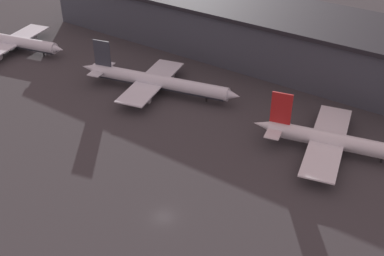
# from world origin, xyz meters

# --- Properties ---
(ground) EXTENTS (600.00, 600.00, 0.00)m
(ground) POSITION_xyz_m (0.00, 0.00, 0.00)
(ground) COLOR #383538
(terminal_building) EXTENTS (189.18, 29.62, 16.39)m
(terminal_building) POSITION_xyz_m (0.00, 75.18, 8.23)
(terminal_building) COLOR #3D424C
(terminal_building) RESTS_ON ground
(airplane_0) EXTENTS (37.71, 31.75, 13.86)m
(airplane_0) POSITION_xyz_m (-87.38, 33.95, 3.21)
(airplane_0) COLOR silver
(airplane_0) RESTS_ON ground
(airplane_1) EXTENTS (46.97, 28.54, 12.65)m
(airplane_1) POSITION_xyz_m (-31.94, 38.31, 3.21)
(airplane_1) COLOR silver
(airplane_1) RESTS_ON ground
(airplane_2) EXTENTS (36.63, 31.47, 12.65)m
(airplane_2) POSITION_xyz_m (18.03, 38.56, 3.07)
(airplane_2) COLOR silver
(airplane_2) RESTS_ON ground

